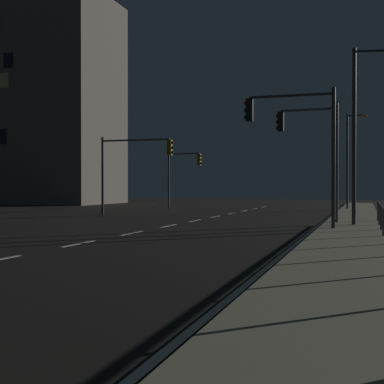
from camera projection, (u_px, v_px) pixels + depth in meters
The scene contains 11 objects.
ground_plane at pixel (137, 232), 20.95m from camera, with size 112.00×112.00×0.00m, color black.
sidewalk_right at pixel (349, 237), 18.40m from camera, with size 2.58×77.00×0.14m, color gray.
lane_markings_center at pixel (168, 226), 24.27m from camera, with size 0.14×50.00×0.01m.
lane_edge_line at pixel (317, 227), 23.63m from camera, with size 0.14×53.00×0.01m.
traffic_light_mid_right at pixel (295, 131), 21.71m from camera, with size 3.78×0.35×5.72m.
traffic_light_near_left at pixel (134, 159), 32.81m from camera, with size 4.87×0.37×4.99m.
traffic_light_mid_left at pixel (311, 140), 25.35m from camera, with size 3.00×0.34×5.66m.
traffic_light_far_left at pixel (184, 168), 43.61m from camera, with size 3.09×0.50×4.82m.
street_lamp_across_street at pixel (361, 119), 23.26m from camera, with size 1.99×0.61×7.84m.
street_lamp_mid_block at pixel (350, 152), 40.44m from camera, with size 1.59×0.43×7.31m.
building_distant at pixel (25, 104), 58.15m from camera, with size 20.12×10.42×21.96m.
Camera 1 is at (8.67, -1.68, 1.82)m, focal length 49.11 mm.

